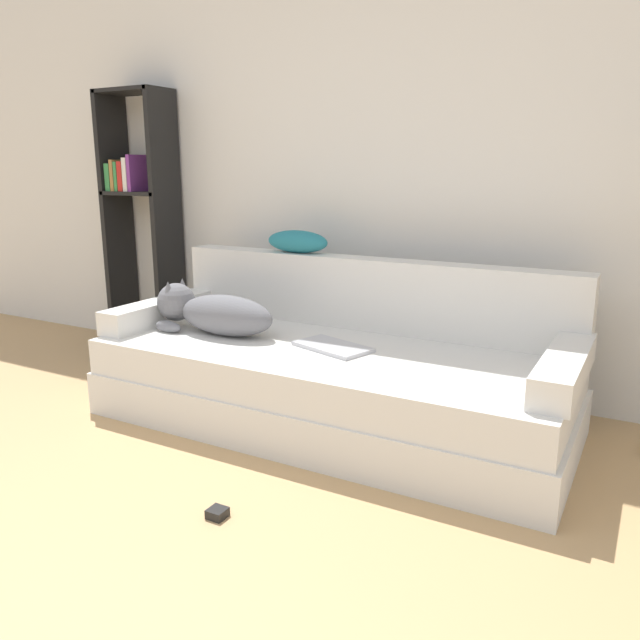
{
  "coord_description": "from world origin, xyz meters",
  "views": [
    {
      "loc": [
        1.56,
        -0.41,
        1.19
      ],
      "look_at": [
        0.25,
        1.97,
        0.53
      ],
      "focal_mm": 35.0,
      "sensor_mm": 36.0,
      "label": 1
    }
  ],
  "objects": [
    {
      "name": "bookshelf",
      "position": [
        -1.45,
        2.62,
        0.95
      ],
      "size": [
        0.47,
        0.26,
        1.67
      ],
      "color": "black",
      "rests_on": "ground_plane"
    },
    {
      "name": "couch_arm_right",
      "position": [
        1.28,
        2.06,
        0.44
      ],
      "size": [
        0.15,
        0.76,
        0.12
      ],
      "color": "silver",
      "rests_on": "couch"
    },
    {
      "name": "throw_pillow",
      "position": [
        -0.17,
        2.48,
        0.81
      ],
      "size": [
        0.36,
        0.14,
        0.12
      ],
      "color": "teal",
      "rests_on": "couch_backrest"
    },
    {
      "name": "couch",
      "position": [
        0.25,
        2.07,
        0.19
      ],
      "size": [
        2.21,
        0.95,
        0.38
      ],
      "color": "silver",
      "rests_on": "ground_plane"
    },
    {
      "name": "wall_back",
      "position": [
        0.0,
        2.8,
        1.35
      ],
      "size": [
        7.88,
        0.06,
        2.7
      ],
      "color": "silver",
      "rests_on": "ground_plane"
    },
    {
      "name": "power_adapter",
      "position": [
        0.3,
        1.14,
        0.02
      ],
      "size": [
        0.06,
        0.06,
        0.03
      ],
      "color": "black",
      "rests_on": "ground_plane"
    },
    {
      "name": "couch_arm_left",
      "position": [
        -0.78,
        2.06,
        0.44
      ],
      "size": [
        0.15,
        0.76,
        0.12
      ],
      "color": "silver",
      "rests_on": "couch"
    },
    {
      "name": "dog",
      "position": [
        -0.39,
        2.01,
        0.49
      ],
      "size": [
        0.68,
        0.25,
        0.25
      ],
      "color": "slate",
      "rests_on": "couch"
    },
    {
      "name": "laptop",
      "position": [
        0.27,
        2.05,
        0.39
      ],
      "size": [
        0.4,
        0.29,
        0.02
      ],
      "rotation": [
        0.0,
        0.0,
        -0.3
      ],
      "color": "#B7B7BC",
      "rests_on": "couch"
    },
    {
      "name": "couch_backrest",
      "position": [
        0.25,
        2.47,
        0.56
      ],
      "size": [
        2.17,
        0.15,
        0.37
      ],
      "color": "silver",
      "rests_on": "couch"
    }
  ]
}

